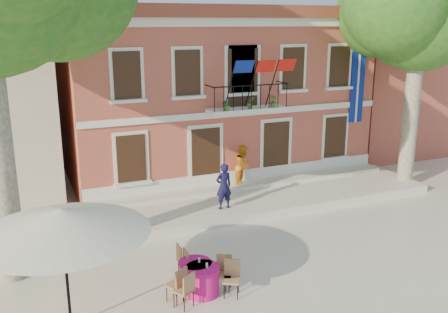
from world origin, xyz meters
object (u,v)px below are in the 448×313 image
(pedestrian_navy, at_px, (224,186))
(cafe_table_1, at_px, (195,274))
(patio_umbrella, at_px, (62,222))
(plane_tree_east, at_px, (421,8))
(pedestrian_orange, at_px, (243,166))
(cafe_table_3, at_px, (203,279))

(pedestrian_navy, bearing_deg, cafe_table_1, 55.19)
(patio_umbrella, relative_size, cafe_table_1, 2.08)
(plane_tree_east, bearing_deg, cafe_table_1, -158.03)
(pedestrian_orange, distance_m, cafe_table_1, 7.76)
(patio_umbrella, bearing_deg, cafe_table_3, 1.30)
(plane_tree_east, bearing_deg, patio_umbrella, -161.12)
(pedestrian_navy, distance_m, cafe_table_3, 5.47)
(plane_tree_east, distance_m, pedestrian_orange, 9.41)
(plane_tree_east, distance_m, pedestrian_navy, 10.59)
(pedestrian_navy, bearing_deg, plane_tree_east, 177.85)
(pedestrian_navy, xyz_separation_m, cafe_table_3, (-2.64, -4.75, -0.71))
(cafe_table_3, bearing_deg, pedestrian_navy, 60.95)
(patio_umbrella, distance_m, cafe_table_1, 3.93)
(cafe_table_1, relative_size, cafe_table_3, 1.00)
(pedestrian_orange, height_order, cafe_table_1, pedestrian_orange)
(plane_tree_east, distance_m, cafe_table_1, 14.01)
(plane_tree_east, relative_size, patio_umbrella, 2.56)
(pedestrian_orange, height_order, cafe_table_3, pedestrian_orange)
(patio_umbrella, bearing_deg, pedestrian_orange, 41.39)
(plane_tree_east, relative_size, cafe_table_3, 5.33)
(patio_umbrella, distance_m, pedestrian_orange, 10.31)
(cafe_table_3, bearing_deg, patio_umbrella, -178.70)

